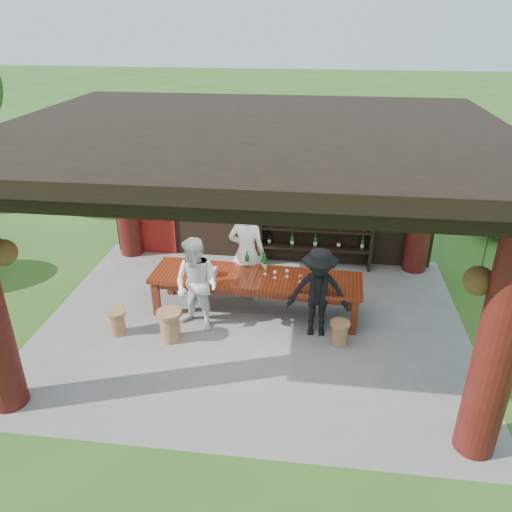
# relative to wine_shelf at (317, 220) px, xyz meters

# --- Properties ---
(ground) EXTENTS (90.00, 90.00, 0.00)m
(ground) POSITION_rel_wine_shelf_xyz_m (-1.02, -2.45, -1.06)
(ground) COLOR #2D5119
(ground) RESTS_ON ground
(pavilion) EXTENTS (7.50, 6.00, 3.60)m
(pavilion) POSITION_rel_wine_shelf_xyz_m (-1.03, -2.02, 1.07)
(pavilion) COLOR slate
(pavilion) RESTS_ON ground
(wine_shelf) EXTENTS (2.39, 0.36, 2.10)m
(wine_shelf) POSITION_rel_wine_shelf_xyz_m (0.00, 0.00, 0.00)
(wine_shelf) COLOR black
(wine_shelf) RESTS_ON ground
(tasting_table) EXTENTS (3.80, 1.13, 0.75)m
(tasting_table) POSITION_rel_wine_shelf_xyz_m (-1.02, -2.05, -0.42)
(tasting_table) COLOR #501B0B
(tasting_table) RESTS_ON ground
(stool_near_left) EXTENTS (0.42, 0.42, 0.55)m
(stool_near_left) POSITION_rel_wine_shelf_xyz_m (-2.34, -3.09, -0.76)
(stool_near_left) COLOR brown
(stool_near_left) RESTS_ON ground
(stool_near_right) EXTENTS (0.32, 0.32, 0.43)m
(stool_near_right) POSITION_rel_wine_shelf_xyz_m (0.48, -2.86, -0.83)
(stool_near_right) COLOR brown
(stool_near_right) RESTS_ON ground
(stool_far_left) EXTENTS (0.34, 0.34, 0.44)m
(stool_far_left) POSITION_rel_wine_shelf_xyz_m (-3.29, -3.03, -0.82)
(stool_far_left) COLOR brown
(stool_far_left) RESTS_ON ground
(host) EXTENTS (0.71, 0.49, 1.88)m
(host) POSITION_rel_wine_shelf_xyz_m (-1.27, -1.49, -0.12)
(host) COLOR white
(host) RESTS_ON ground
(guest_woman) EXTENTS (1.00, 0.89, 1.68)m
(guest_woman) POSITION_rel_wine_shelf_xyz_m (-1.95, -2.67, -0.21)
(guest_woman) COLOR silver
(guest_woman) RESTS_ON ground
(guest_man) EXTENTS (1.04, 0.61, 1.60)m
(guest_man) POSITION_rel_wine_shelf_xyz_m (0.09, -2.58, -0.26)
(guest_man) COLOR black
(guest_man) RESTS_ON ground
(table_bottles) EXTENTS (0.42, 0.15, 0.31)m
(table_bottles) POSITION_rel_wine_shelf_xyz_m (-1.02, -1.72, -0.15)
(table_bottles) COLOR #194C1E
(table_bottles) RESTS_ON tasting_table
(table_glasses) EXTENTS (1.02, 0.36, 0.15)m
(table_glasses) POSITION_rel_wine_shelf_xyz_m (-0.30, -2.09, -0.23)
(table_glasses) COLOR silver
(table_glasses) RESTS_ON tasting_table
(napkin_basket) EXTENTS (0.27, 0.19, 0.14)m
(napkin_basket) POSITION_rel_wine_shelf_xyz_m (-1.85, -2.11, -0.24)
(napkin_basket) COLOR #BF6672
(napkin_basket) RESTS_ON tasting_table
(shrubs) EXTENTS (15.22, 8.99, 1.36)m
(shrubs) POSITION_rel_wine_shelf_xyz_m (-0.18, -1.77, -0.50)
(shrubs) COLOR #194C14
(shrubs) RESTS_ON ground
(trees) EXTENTS (20.33, 9.64, 4.80)m
(trees) POSITION_rel_wine_shelf_xyz_m (2.30, -0.95, 2.31)
(trees) COLOR #3F2819
(trees) RESTS_ON ground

